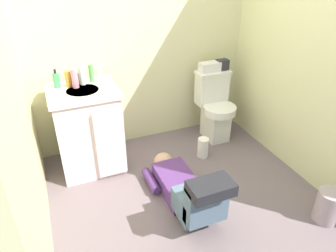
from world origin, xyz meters
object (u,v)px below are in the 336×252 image
Objects in this scene: tissue_box at (210,67)px; trash_can at (328,206)px; faucet at (79,78)px; soap_dispenser at (56,80)px; bottle_amber at (68,79)px; bottle_white at (99,74)px; bottle_green at (91,73)px; toilet at (215,107)px; vanity_cabinet at (88,129)px; toiletry_bag at (222,65)px; paper_towel_roll at (203,148)px; bottle_pink at (75,78)px; bottle_clear at (82,75)px; person_plumber at (186,189)px.

tissue_box is 0.80× the size of trash_can.
faucet reaches higher than trash_can.
soap_dispenser reaches higher than trash_can.
bottle_white is at bearing 10.82° from bottle_amber.
bottle_white is (-1.15, 0.01, 0.08)m from tissue_box.
toilet is at bearing -4.13° from bottle_green.
toiletry_bag is (1.48, 0.14, 0.39)m from vanity_cabinet.
vanity_cabinet reaches higher than paper_towel_roll.
bottle_amber is at bearing 141.67° from bottle_pink.
bottle_amber is 0.80× the size of bottle_clear.
bottle_pink is 0.61× the size of trash_can.
paper_towel_roll is (1.08, -0.27, -0.31)m from vanity_cabinet.
faucet is 0.70× the size of bottle_amber.
person_plumber is 6.61× the size of bottle_green.
vanity_cabinet reaches higher than person_plumber.
bottle_clear reaches higher than vanity_cabinet.
bottle_amber reaches higher than vanity_cabinet.
trash_can is at bearing -42.20° from bottle_amber.
bottle_green reaches higher than person_plumber.
bottle_amber reaches higher than tissue_box.
trash_can is at bearing -46.81° from bottle_green.
toilet is at bearing -2.63° from soap_dispenser.
faucet is at bearing 159.12° from paper_towel_roll.
bottle_white is at bearing 179.52° from toiletry_bag.
bottle_pink is 0.94× the size of bottle_clear.
bottle_clear is at bearing 121.41° from person_plumber.
person_plumber is (0.61, -0.99, -0.69)m from faucet.
bottle_pink reaches higher than soap_dispenser.
bottle_green is (-1.22, 0.00, 0.10)m from tissue_box.
vanity_cabinet is (-1.38, -0.05, 0.05)m from toilet.
bottle_clear is at bearing -165.17° from bottle_white.
paper_towel_roll is at bearing -20.88° from faucet.
soap_dispenser is at bearing 156.71° from bottle_pink.
bottle_green is at bearing 52.51° from vanity_cabinet.
bottle_pink is (-0.05, 0.06, 0.49)m from vanity_cabinet.
faucet reaches higher than paper_towel_roll.
toiletry_bag is 1.46m from bottle_clear.
person_plumber is 7.46× the size of bottle_amber.
bottle_green reaches higher than vanity_cabinet.
faucet is 1.36m from person_plumber.
paper_towel_roll is (1.17, -0.37, -0.79)m from bottle_amber.
bottle_clear is (-0.59, 0.96, 0.73)m from person_plumber.
vanity_cabinet is at bearing -127.49° from bottle_green.
toiletry_bag is (1.48, -0.00, -0.06)m from faucet.
bottle_green is at bearing 11.61° from bottle_amber.
vanity_cabinet is 4.94× the size of soap_dispenser.
tissue_box is at bearing 1.68° from bottle_amber.
faucet reaches higher than tissue_box.
paper_towel_roll is (-0.49, 1.14, -0.03)m from trash_can.
trash_can is at bearing -42.31° from bottle_pink.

